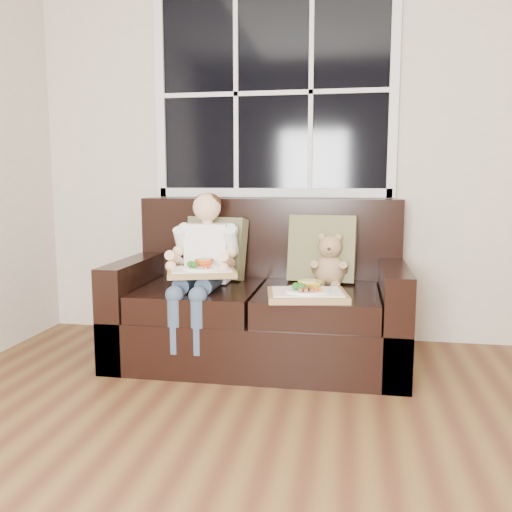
% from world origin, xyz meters
% --- Properties ---
extents(window_back, '(1.62, 0.04, 1.37)m').
position_xyz_m(window_back, '(-0.61, 2.48, 1.65)').
color(window_back, black).
rests_on(window_back, room_walls).
extents(loveseat, '(1.70, 0.92, 0.96)m').
position_xyz_m(loveseat, '(-0.61, 2.02, 0.31)').
color(loveseat, black).
rests_on(loveseat, ground).
extents(pillow_left, '(0.42, 0.26, 0.40)m').
position_xyz_m(pillow_left, '(-0.94, 2.17, 0.65)').
color(pillow_left, olive).
rests_on(pillow_left, loveseat).
extents(pillow_right, '(0.42, 0.22, 0.42)m').
position_xyz_m(pillow_right, '(-0.26, 2.17, 0.66)').
color(pillow_right, olive).
rests_on(pillow_right, loveseat).
extents(child, '(0.38, 0.59, 0.85)m').
position_xyz_m(child, '(-0.95, 1.90, 0.64)').
color(child, white).
rests_on(child, loveseat).
extents(teddy_bear, '(0.19, 0.24, 0.33)m').
position_xyz_m(teddy_bear, '(-0.21, 2.07, 0.58)').
color(teddy_bear, '#9B7752').
rests_on(teddy_bear, loveseat).
extents(tray_left, '(0.45, 0.39, 0.09)m').
position_xyz_m(tray_left, '(-0.92, 1.74, 0.57)').
color(tray_left, '#AE804E').
rests_on(tray_left, child).
extents(tray_right, '(0.47, 0.39, 0.10)m').
position_xyz_m(tray_right, '(-0.31, 1.66, 0.48)').
color(tray_right, '#AE804E').
rests_on(tray_right, loveseat).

